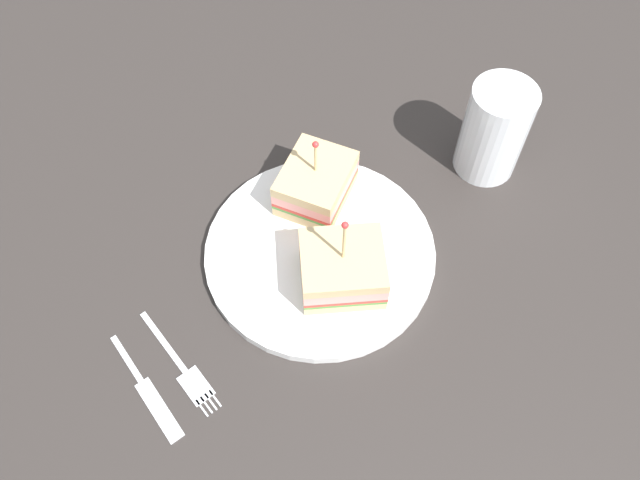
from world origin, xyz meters
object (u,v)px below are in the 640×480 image
fork (186,372)px  knife (148,392)px  plate (320,253)px  drink_glass (493,135)px  sandwich_half_back (316,183)px  sandwich_half_front (342,269)px

fork → knife: (2.19, -3.29, 0.00)cm
plate → drink_glass: drink_glass is taller
plate → knife: plate is taller
drink_glass → knife: bearing=-49.3°
sandwich_half_back → drink_glass: drink_glass is taller
knife → drink_glass: bearing=130.7°
sandwich_half_front → fork: 18.46cm
fork → knife: 3.95cm
drink_glass → sandwich_half_front: bearing=-43.6°
sandwich_half_front → plate: bearing=-145.6°
sandwich_half_front → knife: sandwich_half_front is taller
plate → sandwich_half_front: bearing=34.4°
sandwich_half_front → fork: (10.31, -14.92, -3.46)cm
sandwich_half_back → knife: size_ratio=0.97×
sandwich_half_front → knife: bearing=-55.5°
plate → fork: bearing=-42.0°
drink_glass → fork: drink_glass is taller
plate → sandwich_half_front: sandwich_half_front is taller
sandwich_half_back → drink_glass: bearing=108.7°
sandwich_half_back → drink_glass: (-6.63, 19.57, 1.46)cm
sandwich_half_front → drink_glass: sandwich_half_front is taller
sandwich_half_back → fork: bearing=-29.3°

